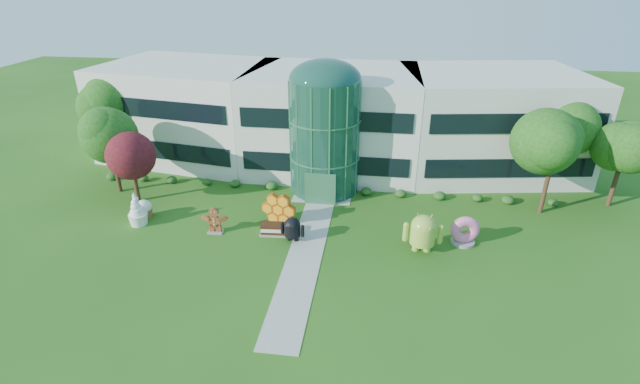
% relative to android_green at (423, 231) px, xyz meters
% --- Properties ---
extents(ground, '(140.00, 140.00, 0.00)m').
position_rel_android_green_xyz_m(ground, '(-8.04, -2.94, -1.62)').
color(ground, '#215114').
rests_on(ground, ground).
extents(building, '(46.00, 15.00, 9.30)m').
position_rel_android_green_xyz_m(building, '(-8.04, 15.06, 3.03)').
color(building, beige).
rests_on(building, ground).
extents(atrium, '(6.00, 6.00, 9.80)m').
position_rel_android_green_xyz_m(atrium, '(-8.04, 9.06, 3.28)').
color(atrium, '#194738').
rests_on(atrium, ground).
extents(walkway, '(2.40, 20.00, 0.04)m').
position_rel_android_green_xyz_m(walkway, '(-8.04, -0.94, -1.60)').
color(walkway, '#9E9E93').
rests_on(walkway, ground).
extents(tree_red, '(4.00, 4.00, 6.00)m').
position_rel_android_green_xyz_m(tree_red, '(-23.54, 4.56, 1.38)').
color(tree_red, '#3F0C14').
rests_on(tree_red, ground).
extents(trees_backdrop, '(52.00, 8.00, 8.40)m').
position_rel_android_green_xyz_m(trees_backdrop, '(-8.04, 10.06, 2.58)').
color(trees_backdrop, '#124912').
rests_on(trees_backdrop, ground).
extents(android_green, '(2.88, 1.94, 3.24)m').
position_rel_android_green_xyz_m(android_green, '(0.00, 0.00, 0.00)').
color(android_green, '#99BB3C').
rests_on(android_green, ground).
extents(android_black, '(2.09, 1.58, 2.15)m').
position_rel_android_green_xyz_m(android_black, '(-9.25, 0.06, -0.54)').
color(android_black, black).
rests_on(android_black, ground).
extents(donut, '(2.28, 1.36, 2.22)m').
position_rel_android_green_xyz_m(donut, '(3.04, 1.41, -0.51)').
color(donut, '#D95295').
rests_on(donut, ground).
extents(gingerbread, '(2.29, 0.94, 2.09)m').
position_rel_android_green_xyz_m(gingerbread, '(-15.24, 0.43, -0.58)').
color(gingerbread, brown).
rests_on(gingerbread, ground).
extents(ice_cream_sandwich, '(2.04, 1.11, 0.88)m').
position_rel_android_green_xyz_m(ice_cream_sandwich, '(-10.83, 0.71, -1.18)').
color(ice_cream_sandwich, black).
rests_on(ice_cream_sandwich, ground).
extents(honeycomb, '(3.01, 1.47, 2.27)m').
position_rel_android_green_xyz_m(honeycomb, '(-10.77, 2.41, -0.49)').
color(honeycomb, '#FFA319').
rests_on(honeycomb, ground).
extents(froyo, '(1.86, 1.86, 2.69)m').
position_rel_android_green_xyz_m(froyo, '(-21.54, 0.77, -0.28)').
color(froyo, white).
rests_on(froyo, ground).
extents(cupcake, '(1.55, 1.55, 1.57)m').
position_rel_android_green_xyz_m(cupcake, '(-21.54, 1.81, -0.84)').
color(cupcake, white).
rests_on(cupcake, ground).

